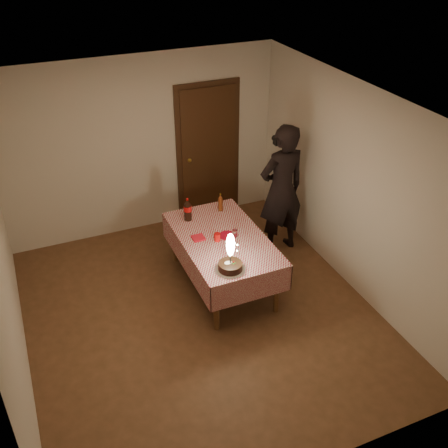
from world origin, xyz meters
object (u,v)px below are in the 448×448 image
(amber_bottle_right, at_px, (220,203))
(red_cup, at_px, (217,237))
(cola_bottle, at_px, (188,210))
(dining_table, at_px, (222,244))
(birthday_cake, at_px, (230,261))
(red_plate, at_px, (227,235))
(clear_cup, at_px, (235,233))
(photographer, at_px, (281,190))

(amber_bottle_right, bearing_deg, red_cup, -115.92)
(red_cup, distance_m, cola_bottle, 0.63)
(dining_table, relative_size, birthday_cake, 3.56)
(cola_bottle, relative_size, amber_bottle_right, 1.25)
(red_plate, distance_m, amber_bottle_right, 0.64)
(dining_table, relative_size, cola_bottle, 5.42)
(dining_table, bearing_deg, red_cup, -154.64)
(cola_bottle, height_order, amber_bottle_right, cola_bottle)
(clear_cup, height_order, amber_bottle_right, amber_bottle_right)
(birthday_cake, bearing_deg, red_plate, 69.04)
(amber_bottle_right, height_order, photographer, photographer)
(cola_bottle, bearing_deg, birthday_cake, -86.74)
(birthday_cake, xyz_separation_m, cola_bottle, (-0.07, 1.21, 0.03))
(red_plate, relative_size, amber_bottle_right, 0.86)
(red_cup, xyz_separation_m, clear_cup, (0.24, 0.00, -0.01))
(red_cup, height_order, cola_bottle, cola_bottle)
(birthday_cake, bearing_deg, dining_table, 74.59)
(birthday_cake, distance_m, amber_bottle_right, 1.33)
(red_cup, relative_size, photographer, 0.05)
(birthday_cake, distance_m, red_cup, 0.62)
(red_plate, bearing_deg, cola_bottle, 120.11)
(red_plate, distance_m, red_cup, 0.17)
(red_cup, bearing_deg, cola_bottle, 104.97)
(clear_cup, distance_m, photographer, 1.06)
(red_cup, bearing_deg, red_plate, 18.34)
(dining_table, xyz_separation_m, red_cup, (-0.08, -0.04, 0.15))
(clear_cup, bearing_deg, photographer, 28.64)
(photographer, bearing_deg, red_plate, -155.58)
(birthday_cake, bearing_deg, amber_bottle_right, 71.86)
(clear_cup, distance_m, cola_bottle, 0.73)
(dining_table, distance_m, amber_bottle_right, 0.70)
(red_plate, distance_m, photographer, 1.11)
(dining_table, height_order, cola_bottle, cola_bottle)
(red_plate, xyz_separation_m, clear_cup, (0.08, -0.05, 0.04))
(birthday_cake, xyz_separation_m, amber_bottle_right, (0.41, 1.27, -0.00))
(dining_table, bearing_deg, birthday_cake, -105.41)
(amber_bottle_right, distance_m, photographer, 0.85)
(clear_cup, bearing_deg, birthday_cake, -118.44)
(dining_table, relative_size, photographer, 0.92)
(amber_bottle_right, relative_size, photographer, 0.14)
(photographer, bearing_deg, dining_table, -156.53)
(dining_table, bearing_deg, amber_bottle_right, 69.13)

